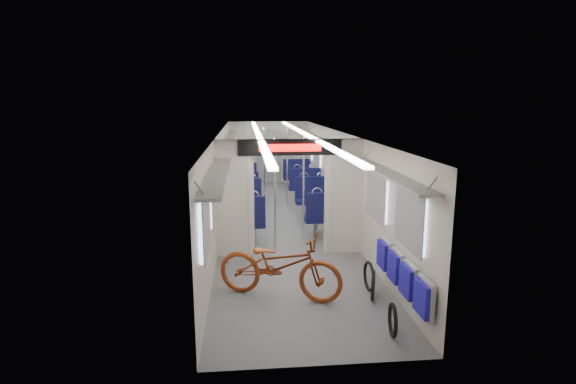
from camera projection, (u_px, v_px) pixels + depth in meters
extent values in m
plane|color=#515456|center=(281.00, 226.00, 11.08)|extent=(12.00, 12.00, 0.00)
cube|color=beige|center=(221.00, 181.00, 10.72)|extent=(0.02, 12.00, 2.30)
cube|color=beige|center=(340.00, 179.00, 10.99)|extent=(0.02, 12.00, 2.30)
cube|color=beige|center=(268.00, 153.00, 16.71)|extent=(2.90, 0.02, 2.30)
cube|color=beige|center=(325.00, 272.00, 5.00)|extent=(2.90, 0.02, 2.30)
cube|color=silver|center=(281.00, 132.00, 10.62)|extent=(2.90, 12.00, 0.02)
cube|color=white|center=(258.00, 134.00, 10.58)|extent=(0.12, 11.40, 0.04)
cube|color=white|center=(304.00, 133.00, 10.68)|extent=(0.12, 11.40, 0.04)
cube|color=beige|center=(233.00, 206.00, 8.82)|extent=(0.65, 0.18, 2.00)
cube|color=beige|center=(345.00, 204.00, 9.03)|extent=(0.65, 0.18, 2.00)
cube|color=beige|center=(290.00, 147.00, 8.70)|extent=(2.90, 0.18, 0.30)
cylinder|color=beige|center=(249.00, 206.00, 8.85)|extent=(0.20, 0.20, 2.00)
cylinder|color=beige|center=(329.00, 204.00, 9.00)|extent=(0.20, 0.20, 2.00)
cube|color=black|center=(290.00, 148.00, 8.59)|extent=(2.00, 0.03, 0.30)
cube|color=#FF0C07|center=(290.00, 148.00, 8.57)|extent=(1.20, 0.02, 0.14)
cube|color=silver|center=(204.00, 225.00, 5.99)|extent=(0.04, 1.00, 0.75)
cube|color=silver|center=(411.00, 220.00, 6.25)|extent=(0.04, 1.00, 0.75)
cube|color=silver|center=(213.00, 200.00, 7.55)|extent=(0.04, 1.00, 0.75)
cube|color=silver|center=(377.00, 196.00, 7.81)|extent=(0.04, 1.00, 0.75)
cube|color=silver|center=(221.00, 174.00, 10.18)|extent=(0.04, 1.00, 0.75)
cube|color=silver|center=(344.00, 172.00, 10.45)|extent=(0.04, 1.00, 0.75)
cube|color=silver|center=(224.00, 163.00, 12.04)|extent=(0.04, 1.00, 0.75)
cube|color=silver|center=(329.00, 162.00, 12.30)|extent=(0.04, 1.00, 0.75)
cube|color=silver|center=(227.00, 155.00, 13.89)|extent=(0.04, 1.00, 0.75)
cube|color=silver|center=(318.00, 154.00, 14.15)|extent=(0.04, 1.00, 0.75)
cube|color=silver|center=(229.00, 149.00, 15.65)|extent=(0.04, 1.00, 0.75)
cube|color=silver|center=(310.00, 148.00, 15.91)|extent=(0.04, 1.00, 0.75)
cube|color=gray|center=(218.00, 175.00, 6.67)|extent=(0.30, 3.60, 0.04)
cube|color=gray|center=(384.00, 172.00, 6.91)|extent=(0.30, 3.60, 0.04)
cube|color=gray|center=(230.00, 140.00, 12.53)|extent=(0.30, 7.60, 0.04)
cube|color=gray|center=(320.00, 140.00, 12.76)|extent=(0.30, 7.60, 0.04)
cube|color=gray|center=(268.00, 157.00, 16.68)|extent=(0.90, 0.05, 2.00)
imported|color=maroon|center=(279.00, 265.00, 6.96)|extent=(2.12, 1.42, 1.06)
cube|color=gray|center=(426.00, 298.00, 5.66)|extent=(0.06, 0.44, 0.50)
cube|color=#190F8F|center=(421.00, 299.00, 5.66)|extent=(0.06, 0.41, 0.43)
cube|color=gray|center=(410.00, 281.00, 6.20)|extent=(0.06, 0.44, 0.50)
cube|color=#190F8F|center=(406.00, 281.00, 6.19)|extent=(0.06, 0.41, 0.43)
cube|color=gray|center=(397.00, 267.00, 6.73)|extent=(0.06, 0.44, 0.50)
cube|color=#190F8F|center=(393.00, 267.00, 6.73)|extent=(0.06, 0.41, 0.43)
cube|color=gray|center=(386.00, 255.00, 7.27)|extent=(0.06, 0.44, 0.50)
cube|color=#190F8F|center=(382.00, 255.00, 7.27)|extent=(0.06, 0.41, 0.43)
torus|color=black|center=(393.00, 322.00, 5.83)|extent=(0.11, 0.46, 0.46)
torus|color=black|center=(373.00, 287.00, 6.91)|extent=(0.20, 0.48, 0.49)
torus|color=black|center=(369.00, 278.00, 7.25)|extent=(0.07, 0.50, 0.50)
cube|color=#0C0E38|center=(254.00, 224.00, 9.78)|extent=(0.49, 0.46, 0.10)
cylinder|color=gray|center=(254.00, 234.00, 9.83)|extent=(0.10, 0.10, 0.35)
cube|color=#0C0E38|center=(254.00, 210.00, 9.53)|extent=(0.49, 0.09, 0.60)
torus|color=silver|center=(254.00, 196.00, 9.47)|extent=(0.25, 0.03, 0.25)
cube|color=#0C0E38|center=(252.00, 205.00, 11.60)|extent=(0.49, 0.46, 0.10)
cylinder|color=gray|center=(252.00, 213.00, 11.65)|extent=(0.10, 0.10, 0.35)
cube|color=#0C0E38|center=(252.00, 190.00, 11.71)|extent=(0.49, 0.09, 0.60)
torus|color=silver|center=(252.00, 179.00, 11.65)|extent=(0.25, 0.03, 0.25)
cube|color=#0C0E38|center=(232.00, 224.00, 9.74)|extent=(0.49, 0.46, 0.10)
cylinder|color=gray|center=(232.00, 234.00, 9.78)|extent=(0.10, 0.10, 0.35)
cube|color=#0C0E38|center=(232.00, 211.00, 9.49)|extent=(0.49, 0.09, 0.60)
torus|color=silver|center=(231.00, 197.00, 9.43)|extent=(0.25, 0.03, 0.25)
cube|color=#0C0E38|center=(234.00, 205.00, 11.56)|extent=(0.49, 0.46, 0.10)
cylinder|color=gray|center=(234.00, 213.00, 11.60)|extent=(0.10, 0.10, 0.35)
cube|color=#0C0E38|center=(234.00, 190.00, 11.67)|extent=(0.49, 0.09, 0.60)
torus|color=silver|center=(234.00, 179.00, 11.61)|extent=(0.25, 0.03, 0.25)
cube|color=#0C0E38|center=(315.00, 219.00, 10.18)|extent=(0.49, 0.45, 0.10)
cylinder|color=gray|center=(315.00, 229.00, 10.22)|extent=(0.10, 0.10, 0.35)
cube|color=#0C0E38|center=(317.00, 206.00, 9.93)|extent=(0.49, 0.09, 0.59)
torus|color=silver|center=(317.00, 193.00, 9.87)|extent=(0.24, 0.03, 0.24)
cube|color=#0C0E38|center=(305.00, 201.00, 11.96)|extent=(0.49, 0.45, 0.10)
cylinder|color=gray|center=(305.00, 210.00, 12.01)|extent=(0.10, 0.10, 0.35)
cube|color=#0C0E38|center=(304.00, 187.00, 12.07)|extent=(0.49, 0.09, 0.59)
torus|color=silver|center=(304.00, 177.00, 12.02)|extent=(0.24, 0.03, 0.24)
cube|color=#0C0E38|center=(336.00, 219.00, 10.22)|extent=(0.49, 0.45, 0.10)
cylinder|color=gray|center=(336.00, 228.00, 10.26)|extent=(0.10, 0.10, 0.35)
cube|color=#0C0E38|center=(338.00, 206.00, 9.97)|extent=(0.49, 0.09, 0.59)
torus|color=silver|center=(338.00, 193.00, 9.91)|extent=(0.24, 0.03, 0.24)
cube|color=#0C0E38|center=(322.00, 201.00, 12.01)|extent=(0.49, 0.45, 0.10)
cylinder|color=gray|center=(322.00, 209.00, 12.05)|extent=(0.10, 0.10, 0.35)
cube|color=#0C0E38|center=(321.00, 187.00, 12.12)|extent=(0.49, 0.09, 0.59)
torus|color=silver|center=(321.00, 176.00, 12.06)|extent=(0.24, 0.03, 0.24)
cube|color=#0C0E38|center=(251.00, 190.00, 13.51)|extent=(0.44, 0.41, 0.10)
cylinder|color=gray|center=(251.00, 197.00, 13.56)|extent=(0.10, 0.10, 0.35)
cube|color=#0C0E38|center=(251.00, 181.00, 13.29)|extent=(0.44, 0.08, 0.53)
torus|color=silver|center=(251.00, 172.00, 13.24)|extent=(0.22, 0.03, 0.22)
cube|color=#0C0E38|center=(250.00, 181.00, 15.12)|extent=(0.44, 0.41, 0.10)
cylinder|color=gray|center=(251.00, 187.00, 15.17)|extent=(0.10, 0.10, 0.35)
cube|color=#0C0E38|center=(250.00, 171.00, 15.22)|extent=(0.44, 0.08, 0.53)
torus|color=silver|center=(250.00, 163.00, 15.17)|extent=(0.22, 0.03, 0.22)
cube|color=#0C0E38|center=(236.00, 190.00, 13.47)|extent=(0.44, 0.41, 0.10)
cylinder|color=gray|center=(236.00, 198.00, 13.52)|extent=(0.10, 0.10, 0.35)
cube|color=#0C0E38|center=(235.00, 181.00, 13.25)|extent=(0.44, 0.08, 0.53)
torus|color=silver|center=(235.00, 172.00, 13.19)|extent=(0.22, 0.03, 0.22)
cube|color=#0C0E38|center=(236.00, 181.00, 15.08)|extent=(0.44, 0.41, 0.10)
cylinder|color=gray|center=(237.00, 187.00, 15.12)|extent=(0.10, 0.10, 0.35)
cube|color=#0C0E38|center=(236.00, 171.00, 15.18)|extent=(0.44, 0.08, 0.53)
torus|color=silver|center=(236.00, 163.00, 15.12)|extent=(0.22, 0.03, 0.22)
cube|color=#0C0E38|center=(297.00, 188.00, 13.83)|extent=(0.48, 0.45, 0.10)
cylinder|color=gray|center=(297.00, 195.00, 13.87)|extent=(0.10, 0.10, 0.35)
cube|color=#0C0E38|center=(297.00, 178.00, 13.58)|extent=(0.48, 0.09, 0.59)
torus|color=silver|center=(297.00, 168.00, 13.52)|extent=(0.24, 0.03, 0.24)
cube|color=#0C0E38|center=(291.00, 178.00, 15.61)|extent=(0.48, 0.45, 0.10)
cylinder|color=gray|center=(291.00, 184.00, 15.65)|extent=(0.10, 0.10, 0.35)
cube|color=#0C0E38|center=(290.00, 168.00, 15.72)|extent=(0.48, 0.09, 0.59)
torus|color=silver|center=(290.00, 159.00, 15.66)|extent=(0.24, 0.03, 0.24)
cube|color=#0C0E38|center=(312.00, 188.00, 13.87)|extent=(0.48, 0.45, 0.10)
cylinder|color=gray|center=(312.00, 195.00, 13.92)|extent=(0.10, 0.10, 0.35)
cube|color=#0C0E38|center=(313.00, 178.00, 13.63)|extent=(0.48, 0.09, 0.59)
torus|color=silver|center=(313.00, 168.00, 13.57)|extent=(0.24, 0.03, 0.24)
cube|color=#0C0E38|center=(304.00, 178.00, 15.65)|extent=(0.48, 0.45, 0.10)
cylinder|color=gray|center=(304.00, 184.00, 15.70)|extent=(0.10, 0.10, 0.35)
cube|color=#0C0E38|center=(303.00, 167.00, 15.76)|extent=(0.48, 0.09, 0.59)
torus|color=silver|center=(303.00, 159.00, 15.71)|extent=(0.24, 0.03, 0.24)
cylinder|color=silver|center=(275.00, 194.00, 9.21)|extent=(0.04, 0.04, 2.30)
cylinder|color=silver|center=(303.00, 189.00, 9.75)|extent=(0.04, 0.04, 2.30)
cylinder|color=silver|center=(264.00, 168.00, 12.76)|extent=(0.04, 0.04, 2.30)
cylinder|color=silver|center=(287.00, 168.00, 12.87)|extent=(0.04, 0.04, 2.30)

